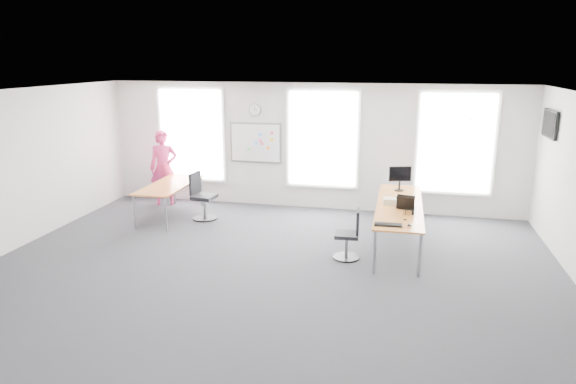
% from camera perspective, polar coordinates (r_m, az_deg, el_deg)
% --- Properties ---
extents(floor, '(10.00, 10.00, 0.00)m').
position_cam_1_polar(floor, '(8.95, -2.19, -8.72)').
color(floor, '#2D2D33').
rests_on(floor, ground).
extents(ceiling, '(10.00, 10.00, 0.00)m').
position_cam_1_polar(ceiling, '(8.23, -2.40, 10.83)').
color(ceiling, white).
rests_on(ceiling, ground).
extents(wall_back, '(10.00, 0.00, 10.00)m').
position_cam_1_polar(wall_back, '(12.29, 2.49, 5.05)').
color(wall_back, silver).
rests_on(wall_back, ground).
extents(wall_front, '(10.00, 0.00, 10.00)m').
position_cam_1_polar(wall_front, '(4.92, -14.48, -10.47)').
color(wall_front, silver).
rests_on(wall_front, ground).
extents(wall_left, '(0.00, 10.00, 10.00)m').
position_cam_1_polar(wall_left, '(10.85, -28.76, 1.95)').
color(wall_left, silver).
rests_on(wall_left, ground).
extents(window_left, '(1.60, 0.06, 2.20)m').
position_cam_1_polar(window_left, '(13.09, -10.64, 6.29)').
color(window_left, silver).
rests_on(window_left, wall_back).
extents(window_mid, '(1.60, 0.06, 2.20)m').
position_cam_1_polar(window_mid, '(12.18, 3.87, 5.90)').
color(window_mid, silver).
rests_on(window_mid, wall_back).
extents(window_right, '(1.60, 0.06, 2.20)m').
position_cam_1_polar(window_right, '(12.11, 18.10, 5.15)').
color(window_right, silver).
rests_on(window_right, wall_back).
extents(desk_right, '(0.87, 3.25, 0.79)m').
position_cam_1_polar(desk_right, '(10.20, 12.26, -1.66)').
color(desk_right, '#E18641').
rests_on(desk_right, ground).
extents(desk_left, '(0.84, 2.11, 0.77)m').
position_cam_1_polar(desk_left, '(12.00, -13.02, 0.57)').
color(desk_left, '#E18641').
rests_on(desk_left, ground).
extents(chair_right, '(0.49, 0.49, 0.93)m').
position_cam_1_polar(chair_right, '(9.39, 6.88, -5.00)').
color(chair_right, black).
rests_on(chair_right, ground).
extents(chair_left, '(0.57, 0.57, 1.06)m').
position_cam_1_polar(chair_left, '(11.77, -9.55, -0.73)').
color(chair_left, black).
rests_on(chair_left, ground).
extents(person, '(0.79, 0.67, 1.85)m').
position_cam_1_polar(person, '(13.03, -13.63, 2.63)').
color(person, '#BF2C66').
rests_on(person, ground).
extents(whiteboard, '(1.20, 0.03, 0.90)m').
position_cam_1_polar(whiteboard, '(12.56, -3.63, 5.47)').
color(whiteboard, white).
rests_on(whiteboard, wall_back).
extents(wall_clock, '(0.30, 0.04, 0.30)m').
position_cam_1_polar(wall_clock, '(12.46, -3.69, 9.11)').
color(wall_clock, gray).
rests_on(wall_clock, wall_back).
extents(tv, '(0.06, 0.90, 0.55)m').
position_cam_1_polar(tv, '(11.37, 27.12, 6.76)').
color(tv, black).
rests_on(tv, wall_right).
extents(keyboard, '(0.48, 0.19, 0.02)m').
position_cam_1_polar(keyboard, '(8.89, 11.07, -3.60)').
color(keyboard, black).
rests_on(keyboard, desk_right).
extents(mouse, '(0.10, 0.12, 0.04)m').
position_cam_1_polar(mouse, '(8.93, 13.33, -3.59)').
color(mouse, black).
rests_on(mouse, desk_right).
extents(lens_cap, '(0.07, 0.07, 0.01)m').
position_cam_1_polar(lens_cap, '(9.25, 12.88, -3.03)').
color(lens_cap, black).
rests_on(lens_cap, desk_right).
extents(headphones, '(0.18, 0.10, 0.11)m').
position_cam_1_polar(headphones, '(9.56, 13.23, -2.19)').
color(headphones, black).
rests_on(headphones, desk_right).
extents(laptop_sleeve, '(0.35, 0.26, 0.27)m').
position_cam_1_polar(laptop_sleeve, '(9.83, 12.93, -1.20)').
color(laptop_sleeve, black).
rests_on(laptop_sleeve, desk_right).
extents(paper_stack, '(0.35, 0.27, 0.11)m').
position_cam_1_polar(paper_stack, '(10.19, 11.49, -1.00)').
color(paper_stack, beige).
rests_on(paper_stack, desk_right).
extents(monitor, '(0.47, 0.19, 0.53)m').
position_cam_1_polar(monitor, '(11.18, 12.32, 1.72)').
color(monitor, black).
rests_on(monitor, desk_right).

